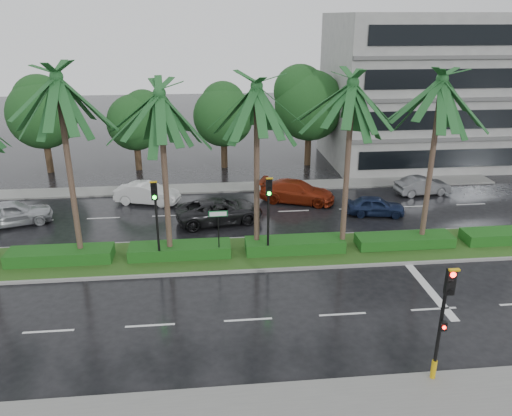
{
  "coord_description": "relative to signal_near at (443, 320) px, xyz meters",
  "views": [
    {
      "loc": [
        -1.47,
        -22.52,
        11.75
      ],
      "look_at": [
        1.0,
        1.5,
        2.43
      ],
      "focal_mm": 35.0,
      "sensor_mm": 36.0,
      "label": 1
    }
  ],
  "objects": [
    {
      "name": "lane_markings",
      "position": [
        -2.96,
        8.96,
        -2.5
      ],
      "size": [
        34.0,
        13.06,
        0.01
      ],
      "color": "silver",
      "rests_on": "ground"
    },
    {
      "name": "signal_near",
      "position": [
        0.0,
        0.0,
        0.0
      ],
      "size": [
        0.34,
        0.45,
        4.36
      ],
      "color": "black",
      "rests_on": "near_sidewalk"
    },
    {
      "name": "near_sidewalk",
      "position": [
        -6.0,
        -0.81,
        -2.44
      ],
      "size": [
        40.0,
        2.4,
        0.12
      ],
      "primitive_type": "cube",
      "color": "slate",
      "rests_on": "ground"
    },
    {
      "name": "street_sign",
      "position": [
        -7.0,
        9.87,
        -0.38
      ],
      "size": [
        0.95,
        0.09,
        2.6
      ],
      "color": "black",
      "rests_on": "median"
    },
    {
      "name": "signal_median_left",
      "position": [
        -10.0,
        9.69,
        0.49
      ],
      "size": [
        0.34,
        0.42,
        4.36
      ],
      "color": "black",
      "rests_on": "median"
    },
    {
      "name": "car_white",
      "position": [
        -11.5,
        18.82,
        -1.81
      ],
      "size": [
        2.55,
        4.47,
        1.39
      ],
      "primitive_type": "imported",
      "rotation": [
        0.0,
        0.0,
        1.3
      ],
      "color": "silver",
      "rests_on": "ground"
    },
    {
      "name": "signal_median_right",
      "position": [
        -4.5,
        9.69,
        0.49
      ],
      "size": [
        0.34,
        0.42,
        4.36
      ],
      "color": "black",
      "rests_on": "median"
    },
    {
      "name": "car_red",
      "position": [
        -1.5,
        18.06,
        -1.77
      ],
      "size": [
        3.69,
        5.44,
        1.46
      ],
      "primitive_type": "imported",
      "rotation": [
        0.0,
        0.0,
        1.21
      ],
      "color": "maroon",
      "rests_on": "ground"
    },
    {
      "name": "palm_row",
      "position": [
        -7.25,
        10.41,
        5.54
      ],
      "size": [
        26.3,
        4.2,
        9.88
      ],
      "color": "#49362A",
      "rests_on": "median"
    },
    {
      "name": "far_sidewalk",
      "position": [
        -6.0,
        21.39,
        -2.44
      ],
      "size": [
        40.0,
        2.0,
        0.12
      ],
      "primitive_type": "cube",
      "color": "slate",
      "rests_on": "ground"
    },
    {
      "name": "hedge",
      "position": [
        -6.0,
        10.39,
        -2.05
      ],
      "size": [
        35.2,
        1.4,
        0.6
      ],
      "color": "#1A4814",
      "rests_on": "median"
    },
    {
      "name": "bg_trees",
      "position": [
        -6.12,
        26.98,
        2.24
      ],
      "size": [
        32.94,
        5.69,
        8.23
      ],
      "color": "#3E2E1C",
      "rests_on": "ground"
    },
    {
      "name": "car_darkgrey",
      "position": [
        -6.81,
        15.05,
        -1.77
      ],
      "size": [
        3.41,
        5.64,
        1.46
      ],
      "primitive_type": "imported",
      "rotation": [
        0.0,
        0.0,
        1.77
      ],
      "color": "black",
      "rests_on": "ground"
    },
    {
      "name": "car_silver",
      "position": [
        -19.16,
        15.87,
        -1.74
      ],
      "size": [
        3.1,
        4.83,
        1.53
      ],
      "primitive_type": "imported",
      "rotation": [
        0.0,
        0.0,
        1.88
      ],
      "color": "#ACAEB4",
      "rests_on": "ground"
    },
    {
      "name": "median",
      "position": [
        -6.0,
        10.39,
        -2.42
      ],
      "size": [
        36.0,
        4.0,
        0.15
      ],
      "color": "gray",
      "rests_on": "ground"
    },
    {
      "name": "car_grey",
      "position": [
        7.55,
        18.68,
        -1.87
      ],
      "size": [
        1.78,
        3.96,
        1.26
      ],
      "primitive_type": "imported",
      "rotation": [
        0.0,
        0.0,
        1.69
      ],
      "color": "#4F5154",
      "rests_on": "ground"
    },
    {
      "name": "ground",
      "position": [
        -6.0,
        9.39,
        -2.5
      ],
      "size": [
        120.0,
        120.0,
        0.0
      ],
      "primitive_type": "plane",
      "color": "black",
      "rests_on": "ground"
    },
    {
      "name": "building",
      "position": [
        11.0,
        27.39,
        3.5
      ],
      "size": [
        16.0,
        10.0,
        12.0
      ],
      "primitive_type": "cube",
      "color": "gray",
      "rests_on": "ground"
    },
    {
      "name": "car_blue",
      "position": [
        3.0,
        15.2,
        -1.89
      ],
      "size": [
        2.05,
        3.78,
        1.22
      ],
      "primitive_type": "imported",
      "rotation": [
        0.0,
        0.0,
        1.39
      ],
      "color": "#162142",
      "rests_on": "ground"
    }
  ]
}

